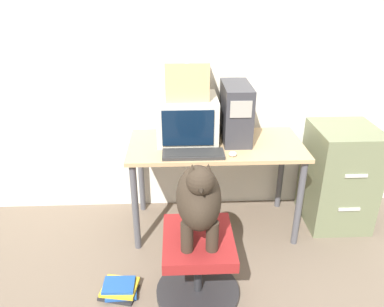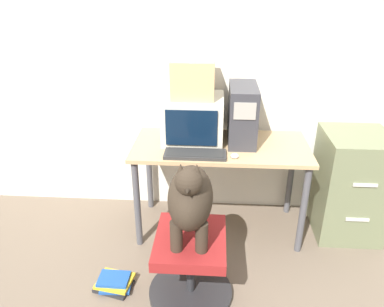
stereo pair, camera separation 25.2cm
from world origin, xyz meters
name	(u,v)px [view 1 (the left image)]	position (x,y,z in m)	size (l,w,h in m)	color
ground_plane	(217,249)	(0.00, 0.00, 0.00)	(12.00, 12.00, 0.00)	#6B5B4C
wall_back	(213,61)	(0.00, 0.69, 1.30)	(8.00, 0.05, 2.60)	silver
desk	(215,155)	(0.00, 0.31, 0.65)	(1.33, 0.63, 0.75)	tan
crt_monitor	(187,119)	(-0.22, 0.41, 0.92)	(0.45, 0.41, 0.34)	beige
pc_tower	(236,112)	(0.16, 0.40, 0.97)	(0.20, 0.43, 0.43)	#333338
keyboard	(193,154)	(-0.18, 0.11, 0.77)	(0.44, 0.17, 0.03)	#2D2D2D
computer_mouse	(233,154)	(0.10, 0.08, 0.77)	(0.06, 0.05, 0.04)	silver
office_chair	(198,265)	(-0.18, -0.45, 0.25)	(0.55, 0.55, 0.47)	#262628
dog	(199,197)	(-0.18, -0.46, 0.76)	(0.26, 0.46, 0.56)	#33281E
filing_cabinet	(339,176)	(1.03, 0.36, 0.42)	(0.49, 0.53, 0.84)	#6B7251
cardboard_box	(187,78)	(-0.22, 0.41, 1.24)	(0.31, 0.31, 0.28)	tan
book_stack_floor	(120,289)	(-0.69, -0.42, 0.04)	(0.27, 0.23, 0.08)	#262628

